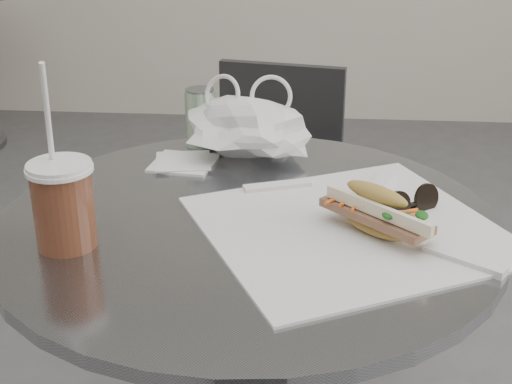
# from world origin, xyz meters

# --- Properties ---
(cafe_table) EXTENTS (0.76, 0.76, 0.74)m
(cafe_table) POSITION_xyz_m (0.00, 0.20, 0.47)
(cafe_table) COLOR slate
(cafe_table) RESTS_ON ground
(chair_far) EXTENTS (0.41, 0.44, 0.78)m
(chair_far) POSITION_xyz_m (-0.02, 0.85, 0.35)
(chair_far) COLOR #303033
(chair_far) RESTS_ON ground
(sandwich_paper) EXTENTS (0.53, 0.52, 0.00)m
(sandwich_paper) POSITION_xyz_m (0.15, 0.17, 0.74)
(sandwich_paper) COLOR white
(sandwich_paper) RESTS_ON cafe_table
(banh_mi) EXTENTS (0.21, 0.21, 0.07)m
(banh_mi) POSITION_xyz_m (0.19, 0.16, 0.78)
(banh_mi) COLOR #B49244
(banh_mi) RESTS_ON sandwich_paper
(iced_coffee) EXTENTS (0.09, 0.09, 0.26)m
(iced_coffee) POSITION_xyz_m (-0.24, 0.09, 0.80)
(iced_coffee) COLOR brown
(iced_coffee) RESTS_ON cafe_table
(sunglasses) EXTENTS (0.09, 0.07, 0.05)m
(sunglasses) POSITION_xyz_m (0.25, 0.23, 0.76)
(sunglasses) COLOR black
(sunglasses) RESTS_ON cafe_table
(plastic_bag) EXTENTS (0.24, 0.20, 0.11)m
(plastic_bag) POSITION_xyz_m (-0.03, 0.45, 0.79)
(plastic_bag) COLOR white
(plastic_bag) RESTS_ON cafe_table
(napkin_stack) EXTENTS (0.12, 0.12, 0.01)m
(napkin_stack) POSITION_xyz_m (-0.13, 0.41, 0.74)
(napkin_stack) COLOR white
(napkin_stack) RESTS_ON cafe_table
(drink_can) EXTENTS (0.06, 0.06, 0.11)m
(drink_can) POSITION_xyz_m (-0.12, 0.51, 0.79)
(drink_can) COLOR #61A662
(drink_can) RESTS_ON cafe_table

